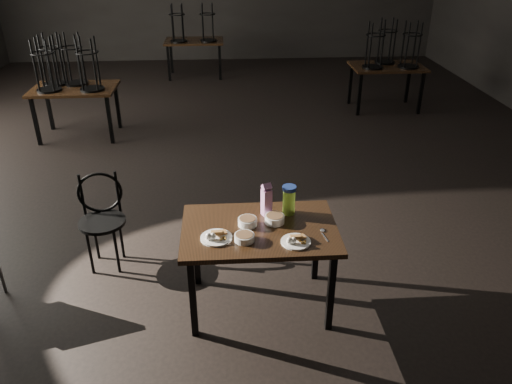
{
  "coord_description": "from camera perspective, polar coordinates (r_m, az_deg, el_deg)",
  "views": [
    {
      "loc": [
        -0.02,
        -6.14,
        2.79
      ],
      "look_at": [
        0.23,
        -2.49,
        0.85
      ],
      "focal_mm": 35.0,
      "sensor_mm": 36.0,
      "label": 1
    }
  ],
  "objects": [
    {
      "name": "juice_carton",
      "position": [
        3.95,
        1.21,
        -0.96
      ],
      "size": [
        0.09,
        0.09,
        0.28
      ],
      "color": "#8C1979",
      "rests_on": "main_table"
    },
    {
      "name": "plate_left",
      "position": [
        3.72,
        -4.59,
        -5.07
      ],
      "size": [
        0.24,
        0.24,
        0.08
      ],
      "color": "white",
      "rests_on": "main_table"
    },
    {
      "name": "bg_table_left",
      "position": [
        7.84,
        -20.36,
        11.5
      ],
      "size": [
        1.2,
        0.8,
        1.48
      ],
      "color": "black",
      "rests_on": "ground"
    },
    {
      "name": "bowl_big",
      "position": [
        3.68,
        -1.35,
        -5.19
      ],
      "size": [
        0.15,
        0.15,
        0.05
      ],
      "color": "white",
      "rests_on": "main_table"
    },
    {
      "name": "water_bottle",
      "position": [
        3.98,
        3.79,
        -0.88
      ],
      "size": [
        0.13,
        0.13,
        0.24
      ],
      "color": "#A9E744",
      "rests_on": "main_table"
    },
    {
      "name": "main_table",
      "position": [
        3.89,
        0.4,
        -5.08
      ],
      "size": [
        1.2,
        0.8,
        0.75
      ],
      "color": "black",
      "rests_on": "ground"
    },
    {
      "name": "bg_table_right",
      "position": [
        8.9,
        14.83,
        13.96
      ],
      "size": [
        1.2,
        0.8,
        1.48
      ],
      "color": "black",
      "rests_on": "ground"
    },
    {
      "name": "bowl_near",
      "position": [
        3.86,
        -0.98,
        -3.39
      ],
      "size": [
        0.15,
        0.15,
        0.06
      ],
      "color": "white",
      "rests_on": "main_table"
    },
    {
      "name": "spoon",
      "position": [
        3.83,
        7.66,
        -4.45
      ],
      "size": [
        0.05,
        0.19,
        0.01
      ],
      "color": "silver",
      "rests_on": "main_table"
    },
    {
      "name": "plate_right",
      "position": [
        3.67,
        4.56,
        -5.54
      ],
      "size": [
        0.22,
        0.22,
        0.07
      ],
      "color": "white",
      "rests_on": "main_table"
    },
    {
      "name": "bowl_far",
      "position": [
        3.9,
        2.15,
        -3.07
      ],
      "size": [
        0.15,
        0.15,
        0.06
      ],
      "color": "white",
      "rests_on": "main_table"
    },
    {
      "name": "bentwood_chair",
      "position": [
        4.7,
        -17.23,
        -2.33
      ],
      "size": [
        0.43,
        0.43,
        0.88
      ],
      "rotation": [
        0.0,
        0.0,
        0.15
      ],
      "color": "black",
      "rests_on": "ground"
    },
    {
      "name": "bg_table_far",
      "position": [
        10.79,
        -7.11,
        16.82
      ],
      "size": [
        1.2,
        0.8,
        1.48
      ],
      "color": "black",
      "rests_on": "ground"
    }
  ]
}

